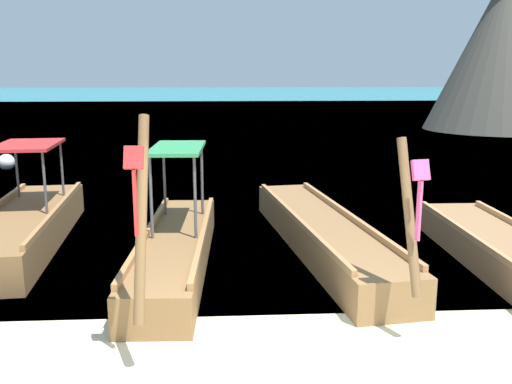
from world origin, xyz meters
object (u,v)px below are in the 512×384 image
Objects in this scene: longtail_boat_violet_ribbon at (25,226)px; karst_rock at (506,52)px; longtail_boat_red_ribbon at (176,248)px; longtail_boat_blue_ribbon at (503,252)px; mooring_buoy_near at (6,162)px; longtail_boat_pink_ribbon at (323,234)px.

longtail_boat_violet_ribbon is 0.62× the size of karst_rock.
longtail_boat_red_ribbon is 5.50m from longtail_boat_blue_ribbon.
mooring_buoy_near is (-11.98, 10.30, 0.00)m from longtail_boat_blue_ribbon.
longtail_boat_red_ribbon is at bearing -26.16° from longtail_boat_violet_ribbon.
longtail_boat_pink_ribbon is at bearing 17.33° from longtail_boat_red_ribbon.
longtail_boat_pink_ribbon is 12.83× the size of mooring_buoy_near.
longtail_boat_pink_ribbon is 26.19m from karst_rock.
karst_rock reaches higher than longtail_boat_pink_ribbon.
longtail_boat_red_ribbon is at bearing -126.69° from karst_rock.
mooring_buoy_near is at bearing -151.80° from karst_rock.
karst_rock is (16.76, 22.50, 3.99)m from longtail_boat_red_ribbon.
karst_rock is at bearing 28.20° from mooring_buoy_near.
longtail_boat_pink_ribbon is 3.07m from longtail_boat_blue_ribbon.
longtail_boat_blue_ribbon reaches higher than longtail_boat_pink_ribbon.
longtail_boat_violet_ribbon is 3.30m from longtail_boat_red_ribbon.
longtail_boat_red_ribbon reaches higher than longtail_boat_violet_ribbon.
longtail_boat_blue_ribbon is 25.73m from karst_rock.
karst_rock is at bearing 46.85° from longtail_boat_violet_ribbon.
longtail_boat_pink_ribbon is (5.59, -0.64, -0.06)m from longtail_boat_violet_ribbon.
longtail_boat_violet_ribbon is 8.63m from longtail_boat_blue_ribbon.
karst_rock is at bearing 63.67° from longtail_boat_blue_ribbon.
longtail_boat_violet_ribbon reaches higher than mooring_buoy_near.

